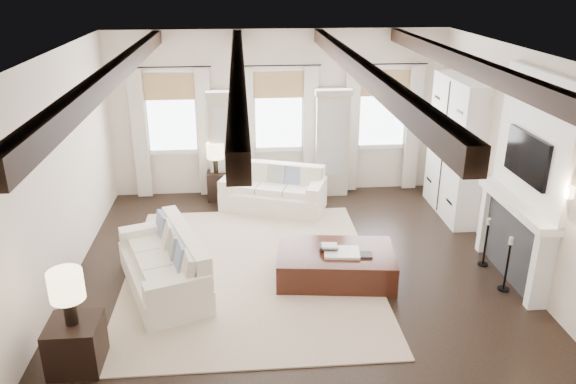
{
  "coord_description": "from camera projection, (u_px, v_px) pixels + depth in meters",
  "views": [
    {
      "loc": [
        -0.72,
        -6.94,
        4.22
      ],
      "look_at": [
        -0.07,
        0.75,
        1.15
      ],
      "focal_mm": 35.0,
      "sensor_mm": 36.0,
      "label": 1
    }
  ],
  "objects": [
    {
      "name": "sofa_back",
      "position": [
        274.0,
        191.0,
        10.56
      ],
      "size": [
        2.07,
        1.44,
        0.81
      ],
      "color": "white",
      "rests_on": "ground"
    },
    {
      "name": "area_rug",
      "position": [
        251.0,
        271.0,
        8.4
      ],
      "size": [
        3.68,
        4.48,
        0.02
      ],
      "primitive_type": "cube",
      "color": "beige",
      "rests_on": "ground"
    },
    {
      "name": "lamp_back",
      "position": [
        216.0,
        152.0,
        10.71
      ],
      "size": [
        0.34,
        0.34,
        0.59
      ],
      "color": "black",
      "rests_on": "side_table_back"
    },
    {
      "name": "side_table_front",
      "position": [
        76.0,
        344.0,
        6.32
      ],
      "size": [
        0.57,
        0.57,
        0.57
      ],
      "primitive_type": "cube",
      "color": "black",
      "rests_on": "ground"
    },
    {
      "name": "candlestick_far",
      "position": [
        485.0,
        246.0,
        8.48
      ],
      "size": [
        0.16,
        0.16,
        0.78
      ],
      "color": "black",
      "rests_on": "ground"
    },
    {
      "name": "room_shell",
      "position": [
        342.0,
        140.0,
        8.23
      ],
      "size": [
        6.54,
        7.54,
        3.22
      ],
      "color": "silver",
      "rests_on": "ground"
    },
    {
      "name": "lamp_front",
      "position": [
        67.0,
        289.0,
        6.05
      ],
      "size": [
        0.38,
        0.38,
        0.65
      ],
      "color": "black",
      "rests_on": "side_table_front"
    },
    {
      "name": "ground",
      "position": [
        297.0,
        285.0,
        8.04
      ],
      "size": [
        7.5,
        7.5,
        0.0
      ],
      "primitive_type": "plane",
      "color": "black",
      "rests_on": "ground"
    },
    {
      "name": "book_upper",
      "position": [
        329.0,
        246.0,
        8.03
      ],
      "size": [
        0.24,
        0.2,
        0.03
      ],
      "primitive_type": "cube",
      "rotation": [
        0.0,
        0.0,
        -0.12
      ],
      "color": "beige",
      "rests_on": "book_lower"
    },
    {
      "name": "tray",
      "position": [
        342.0,
        253.0,
        8.0
      ],
      "size": [
        0.54,
        0.44,
        0.04
      ],
      "primitive_type": "cube",
      "rotation": [
        0.0,
        0.0,
        -0.12
      ],
      "color": "white",
      "rests_on": "ottoman"
    },
    {
      "name": "ottoman",
      "position": [
        335.0,
        265.0,
        8.15
      ],
      "size": [
        1.79,
        1.24,
        0.44
      ],
      "primitive_type": "cube",
      "rotation": [
        0.0,
        0.0,
        -0.12
      ],
      "color": "black",
      "rests_on": "ground"
    },
    {
      "name": "book_loose",
      "position": [
        364.0,
        255.0,
        7.94
      ],
      "size": [
        0.26,
        0.21,
        0.03
      ],
      "primitive_type": "cube",
      "rotation": [
        0.0,
        0.0,
        -0.12
      ],
      "color": "#262628",
      "rests_on": "ottoman"
    },
    {
      "name": "side_table_back",
      "position": [
        217.0,
        186.0,
        10.96
      ],
      "size": [
        0.38,
        0.38,
        0.57
      ],
      "primitive_type": "cube",
      "color": "black",
      "rests_on": "ground"
    },
    {
      "name": "book_lower",
      "position": [
        328.0,
        246.0,
        8.09
      ],
      "size": [
        0.28,
        0.23,
        0.04
      ],
      "primitive_type": "cube",
      "rotation": [
        0.0,
        0.0,
        -0.12
      ],
      "color": "#262628",
      "rests_on": "tray"
    },
    {
      "name": "sofa_left",
      "position": [
        167.0,
        266.0,
        7.86
      ],
      "size": [
        1.52,
        2.17,
        0.85
      ],
      "color": "white",
      "rests_on": "ground"
    },
    {
      "name": "candlestick_near",
      "position": [
        507.0,
        268.0,
        7.81
      ],
      "size": [
        0.17,
        0.17,
        0.82
      ],
      "color": "black",
      "rests_on": "ground"
    }
  ]
}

